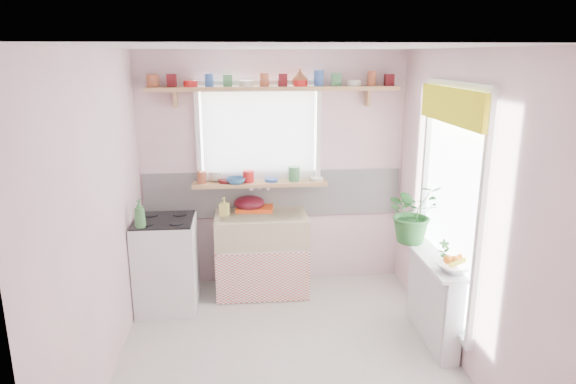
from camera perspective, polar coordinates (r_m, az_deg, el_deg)
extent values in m
plane|color=beige|center=(4.49, -0.04, -18.08)|extent=(3.20, 3.20, 0.00)
plane|color=white|center=(3.75, -0.05, 15.79)|extent=(3.20, 3.20, 0.00)
plane|color=#FBD3D9|center=(5.48, -1.64, 2.40)|extent=(2.80, 0.00, 2.80)
plane|color=#FBD3D9|center=(2.48, 3.60, -14.01)|extent=(2.80, 0.00, 2.80)
plane|color=#FBD3D9|center=(4.06, -20.14, -3.11)|extent=(0.00, 3.20, 3.20)
plane|color=#FBD3D9|center=(4.30, 18.87, -2.00)|extent=(0.00, 3.20, 3.20)
cube|color=white|center=(5.53, -1.61, -0.16)|extent=(2.74, 0.03, 0.50)
cube|color=pink|center=(5.58, -1.59, -2.15)|extent=(2.74, 0.02, 0.12)
cube|color=white|center=(5.40, -3.27, 6.50)|extent=(1.20, 0.01, 1.00)
cube|color=white|center=(5.33, -3.24, 6.40)|extent=(1.15, 0.02, 0.95)
cube|color=white|center=(4.47, 17.78, -1.26)|extent=(0.01, 1.10, 1.90)
cube|color=yellow|center=(4.29, 17.60, 9.13)|extent=(0.03, 1.20, 0.28)
cube|color=white|center=(5.49, -2.92, -8.30)|extent=(0.85, 0.55, 0.55)
cube|color=#CC513C|center=(5.24, -2.78, -9.51)|extent=(0.95, 0.02, 0.53)
cube|color=beige|center=(5.34, -2.99, -4.11)|extent=(0.95, 0.55, 0.30)
cylinder|color=silver|center=(5.46, -3.16, 0.72)|extent=(0.03, 0.22, 0.03)
cube|color=white|center=(5.24, -13.35, -7.81)|extent=(0.58, 0.58, 0.90)
cube|color=black|center=(5.09, -13.65, -3.08)|extent=(0.56, 0.56, 0.02)
cylinder|color=black|center=(4.97, -15.48, -3.44)|extent=(0.14, 0.14, 0.01)
cylinder|color=black|center=(4.93, -12.27, -3.39)|extent=(0.14, 0.14, 0.01)
cylinder|color=black|center=(5.24, -14.98, -2.48)|extent=(0.14, 0.14, 0.01)
cylinder|color=black|center=(5.20, -11.93, -2.42)|extent=(0.14, 0.14, 0.01)
cube|color=white|center=(4.75, 15.85, -11.48)|extent=(0.15, 0.90, 0.75)
cube|color=white|center=(4.58, 15.84, -7.20)|extent=(0.22, 0.95, 0.03)
cube|color=tan|center=(5.38, -3.14, 0.95)|extent=(1.40, 0.22, 0.04)
cube|color=tan|center=(5.23, -1.61, 11.43)|extent=(2.52, 0.24, 0.04)
cylinder|color=#A55133|center=(5.28, -14.79, 11.85)|extent=(0.11, 0.11, 0.12)
cylinder|color=#590F14|center=(5.25, -12.80, 11.96)|extent=(0.11, 0.11, 0.12)
cylinder|color=red|center=(5.23, -10.77, 11.73)|extent=(0.11, 0.11, 0.06)
cylinder|color=#3359A5|center=(5.22, -8.75, 12.14)|extent=(0.11, 0.11, 0.12)
cylinder|color=#3F7F4C|center=(5.21, -6.72, 12.20)|extent=(0.11, 0.11, 0.12)
cylinder|color=silver|center=(5.22, -4.67, 11.92)|extent=(0.11, 0.11, 0.06)
cylinder|color=#A55133|center=(5.22, -2.64, 12.29)|extent=(0.11, 0.11, 0.12)
cylinder|color=#590F14|center=(5.23, -0.60, 12.31)|extent=(0.11, 0.11, 0.12)
cylinder|color=red|center=(5.25, 1.41, 11.99)|extent=(0.11, 0.11, 0.06)
cylinder|color=#3359A5|center=(5.28, 3.42, 12.31)|extent=(0.11, 0.11, 0.12)
cylinder|color=#3F7F4C|center=(5.31, 5.40, 12.29)|extent=(0.11, 0.11, 0.12)
cylinder|color=silver|center=(5.35, 7.35, 11.93)|extent=(0.11, 0.11, 0.06)
cylinder|color=#A55133|center=(5.39, 9.29, 12.20)|extent=(0.11, 0.11, 0.12)
cylinder|color=#590F14|center=(5.43, 11.18, 12.14)|extent=(0.11, 0.11, 0.12)
cylinder|color=#A55133|center=(5.38, -9.77, 1.60)|extent=(0.11, 0.11, 0.12)
cylinder|color=#590F14|center=(5.36, -7.12, 1.67)|extent=(0.11, 0.11, 0.12)
cylinder|color=red|center=(5.37, -4.47, 1.43)|extent=(0.11, 0.11, 0.06)
cylinder|color=#3359A5|center=(5.37, -1.83, 1.80)|extent=(0.11, 0.11, 0.12)
cylinder|color=#3F7F4C|center=(5.39, 0.80, 1.86)|extent=(0.11, 0.11, 0.12)
cylinder|color=silver|center=(5.43, 3.41, 1.61)|extent=(0.11, 0.11, 0.06)
cube|color=#FE5216|center=(5.47, -3.71, -1.77)|extent=(0.41, 0.33, 0.04)
ellipsoid|color=#530E1A|center=(5.46, -4.32, -1.23)|extent=(0.42, 0.42, 0.15)
imported|color=#28662B|center=(4.82, 13.74, -2.19)|extent=(0.60, 0.55, 0.57)
imported|color=silver|center=(4.34, 18.02, -7.96)|extent=(0.35, 0.35, 0.07)
imported|color=#2F6327|center=(4.51, 16.96, -6.20)|extent=(0.10, 0.07, 0.18)
imported|color=#E4DB65|center=(5.28, -7.10, -1.62)|extent=(0.11, 0.11, 0.19)
imported|color=beige|center=(5.43, -8.08, 1.72)|extent=(0.14, 0.14, 0.11)
imported|color=teal|center=(5.31, -5.80, 1.26)|extent=(0.26, 0.26, 0.06)
imported|color=brown|center=(5.31, 1.33, 12.62)|extent=(0.21, 0.21, 0.17)
imported|color=#3D7B3F|center=(4.87, -16.16, -2.31)|extent=(0.12, 0.12, 0.27)
sphere|color=orange|center=(4.32, 18.09, -7.25)|extent=(0.08, 0.08, 0.08)
sphere|color=orange|center=(4.37, 18.66, -7.05)|extent=(0.08, 0.08, 0.08)
sphere|color=orange|center=(4.32, 17.37, -7.21)|extent=(0.08, 0.08, 0.08)
cylinder|color=yellow|center=(4.28, 18.61, -7.36)|extent=(0.18, 0.04, 0.10)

